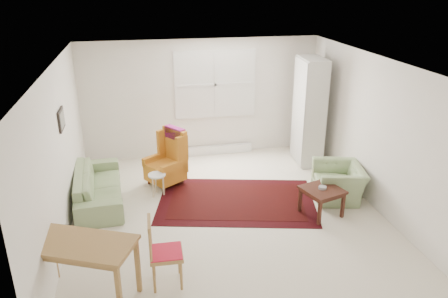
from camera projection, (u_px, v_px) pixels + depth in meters
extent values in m
cube|color=silver|center=(228.00, 214.00, 7.22)|extent=(5.00, 5.50, 0.01)
cube|color=white|center=(228.00, 63.00, 6.30)|extent=(5.00, 5.50, 0.01)
cube|color=white|center=(201.00, 99.00, 9.26)|extent=(5.00, 0.04, 2.50)
cube|color=white|center=(286.00, 243.00, 4.25)|extent=(5.00, 0.04, 2.50)
cube|color=white|center=(59.00, 156.00, 6.30)|extent=(0.04, 5.50, 2.50)
cube|color=white|center=(375.00, 133.00, 7.22)|extent=(0.04, 5.50, 2.50)
cube|color=white|center=(215.00, 84.00, 9.19)|extent=(1.72, 0.06, 1.42)
cube|color=white|center=(215.00, 84.00, 9.19)|extent=(1.60, 0.02, 1.30)
cube|color=silver|center=(216.00, 150.00, 9.67)|extent=(1.60, 0.12, 0.18)
cube|color=black|center=(61.00, 119.00, 6.61)|extent=(0.03, 0.42, 0.32)
cube|color=#9F7C49|center=(62.00, 119.00, 6.61)|extent=(0.01, 0.34, 0.24)
imported|color=gray|center=(98.00, 180.00, 7.53)|extent=(0.88, 1.98, 0.78)
imported|color=gray|center=(339.00, 179.00, 7.66)|extent=(0.97, 1.06, 0.71)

